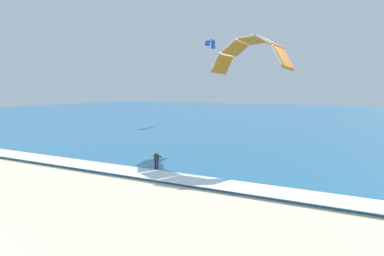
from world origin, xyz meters
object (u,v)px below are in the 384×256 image
Objects in this scene: surfboard at (157,171)px; kitesurfer at (156,160)px; kite_primary at (250,50)px; kite_distant at (211,42)px.

kitesurfer is at bearing 93.87° from surfboard.
kite_primary is 2.42× the size of kite_distant.
surfboard is 0.12× the size of kite_primary.
kite_distant is (-11.57, 36.14, 15.32)m from surfboard.
kite_primary is 32.02m from kite_distant.
surfboard is at bearing -86.13° from kitesurfer.
kite_primary is at bearing 62.47° from kitesurfer.
kite_primary reaches higher than surfboard.
kite_distant is (-16.28, 27.09, 5.15)m from kite_primary.
kite_primary is at bearing 62.52° from surfboard.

